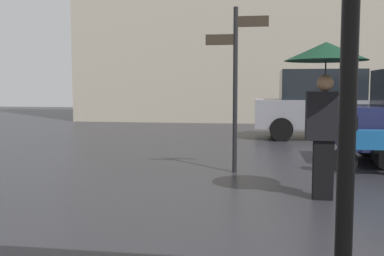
% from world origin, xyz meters
% --- Properties ---
extents(pedestrian_with_umbrella, '(1.08, 1.08, 2.08)m').
position_xyz_m(pedestrian_with_umbrella, '(0.56, 3.29, 1.67)').
color(pedestrian_with_umbrella, black).
rests_on(pedestrian_with_umbrella, ground).
extents(parked_scooter, '(1.39, 0.32, 1.23)m').
position_xyz_m(parked_scooter, '(1.58, 5.14, 0.55)').
color(parked_scooter, black).
rests_on(parked_scooter, ground).
extents(parked_car_right, '(4.22, 2.04, 2.01)m').
position_xyz_m(parked_car_right, '(1.62, 10.81, 1.01)').
color(parked_car_right, gray).
rests_on(parked_car_right, ground).
extents(street_signpost, '(1.08, 0.08, 2.87)m').
position_xyz_m(street_signpost, '(-0.71, 5.03, 1.74)').
color(street_signpost, black).
rests_on(street_signpost, ground).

